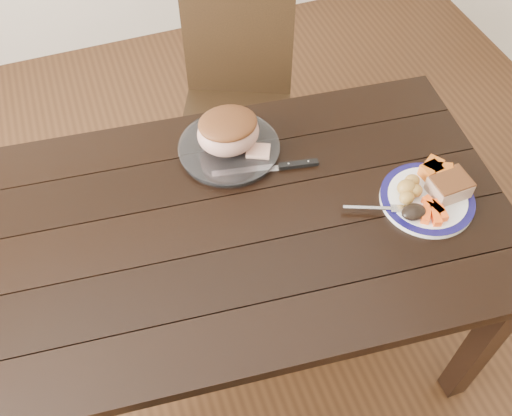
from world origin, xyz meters
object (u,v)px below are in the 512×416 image
object	(u,v)px
carving_knife	(285,166)
dinner_plate	(427,199)
roast_joint	(228,133)
pork_slice	(449,187)
dining_table	(228,240)
serving_platter	(229,149)
fork	(380,209)
chair_far	(237,97)

from	to	relation	value
carving_knife	dinner_plate	bearing A→B (deg)	-27.25
roast_joint	pork_slice	bearing A→B (deg)	-35.92
pork_slice	dinner_plate	bearing A→B (deg)	175.24
dining_table	roast_joint	bearing A→B (deg)	70.41
carving_knife	pork_slice	bearing A→B (deg)	-23.32
pork_slice	serving_platter	bearing A→B (deg)	144.08
serving_platter	pork_slice	bearing A→B (deg)	-35.92
fork	roast_joint	world-z (taller)	roast_joint
serving_platter	roast_joint	distance (m)	0.07
serving_platter	pork_slice	distance (m)	0.65
roast_joint	chair_far	bearing A→B (deg)	69.58
dinner_plate	fork	xyz separation A→B (m)	(-0.15, 0.01, 0.01)
chair_far	pork_slice	xyz separation A→B (m)	(0.35, -0.86, 0.27)
roast_joint	carving_knife	distance (m)	0.20
dinner_plate	pork_slice	distance (m)	0.07
dining_table	fork	bearing A→B (deg)	-15.63
roast_joint	carving_knife	bearing A→B (deg)	-41.76
serving_platter	dinner_plate	bearing A→B (deg)	-38.85
pork_slice	carving_knife	xyz separation A→B (m)	(-0.39, 0.26, -0.04)
serving_platter	pork_slice	size ratio (longest dim) A/B	2.88
fork	dining_table	bearing A→B (deg)	-173.64
pork_slice	dining_table	bearing A→B (deg)	168.27
serving_platter	fork	bearing A→B (deg)	-48.92
dinner_plate	dining_table	bearing A→B (deg)	167.55
dinner_plate	roast_joint	bearing A→B (deg)	141.15
dinner_plate	serving_platter	size ratio (longest dim) A/B	0.88
chair_far	dinner_plate	size ratio (longest dim) A/B	3.49
dining_table	pork_slice	distance (m)	0.65
serving_platter	fork	size ratio (longest dim) A/B	1.76
pork_slice	carving_knife	size ratio (longest dim) A/B	0.33
serving_platter	carving_knife	distance (m)	0.18
pork_slice	fork	xyz separation A→B (m)	(-0.21, 0.01, -0.02)
dinner_plate	carving_knife	size ratio (longest dim) A/B	0.84
dinner_plate	pork_slice	world-z (taller)	pork_slice
chair_far	carving_knife	xyz separation A→B (m)	(-0.04, -0.60, 0.23)
dining_table	serving_platter	distance (m)	0.29
pork_slice	fork	size ratio (longest dim) A/B	0.61
dining_table	chair_far	world-z (taller)	chair_far
chair_far	carving_knife	world-z (taller)	chair_far
dining_table	pork_slice	xyz separation A→B (m)	(0.62, -0.13, 0.14)
dinner_plate	fork	world-z (taller)	fork
chair_far	roast_joint	world-z (taller)	chair_far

